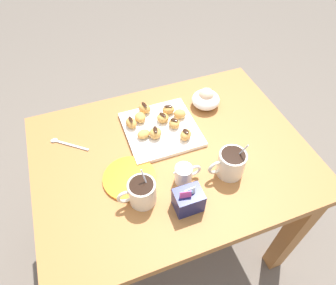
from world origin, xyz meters
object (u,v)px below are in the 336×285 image
(beignet_2, at_px, (144,134))
(beignet_7, at_px, (180,114))
(ice_cream_bowl, at_px, (206,99))
(saucer_orange_left, at_px, (129,178))
(sugar_caddy, at_px, (188,200))
(coffee_mug_cream_right, at_px, (141,192))
(beignet_6, at_px, (168,110))
(beignet_3, at_px, (186,135))
(beignet_9, at_px, (131,123))
(beignet_5, at_px, (163,118))
(coffee_mug_cream_left, at_px, (231,163))
(pastry_plate_square, at_px, (160,129))
(beignet_0, at_px, (174,123))
(beignet_1, at_px, (140,117))
(dining_table, at_px, (171,174))
(beignet_4, at_px, (155,133))
(beignet_8, at_px, (145,108))
(cream_pitcher_white, at_px, (184,174))

(beignet_2, xyz_separation_m, beignet_7, (-0.17, -0.05, 0.00))
(ice_cream_bowl, distance_m, saucer_orange_left, 0.48)
(sugar_caddy, height_order, beignet_7, sugar_caddy)
(coffee_mug_cream_right, relative_size, beignet_6, 2.79)
(beignet_3, relative_size, beignet_9, 0.98)
(beignet_3, distance_m, beignet_5, 0.13)
(coffee_mug_cream_left, bearing_deg, pastry_plate_square, -59.43)
(beignet_0, bearing_deg, beignet_6, -93.12)
(ice_cream_bowl, bearing_deg, beignet_1, 1.07)
(coffee_mug_cream_right, relative_size, beignet_1, 2.56)
(pastry_plate_square, height_order, beignet_3, beignet_3)
(beignet_1, relative_size, beignet_5, 1.11)
(beignet_2, bearing_deg, pastry_plate_square, -164.38)
(coffee_mug_cream_right, height_order, beignet_9, coffee_mug_cream_right)
(dining_table, distance_m, beignet_4, 0.20)
(pastry_plate_square, distance_m, saucer_orange_left, 0.25)
(saucer_orange_left, distance_m, beignet_7, 0.35)
(ice_cream_bowl, bearing_deg, beignet_5, 11.00)
(coffee_mug_cream_left, bearing_deg, coffee_mug_cream_right, -0.00)
(beignet_2, bearing_deg, beignet_4, 159.59)
(beignet_1, bearing_deg, beignet_9, 23.27)
(beignet_3, bearing_deg, saucer_orange_left, 20.70)
(beignet_4, bearing_deg, sugar_caddy, 90.66)
(sugar_caddy, bearing_deg, ice_cream_bowl, -121.53)
(sugar_caddy, distance_m, beignet_2, 0.33)
(coffee_mug_cream_right, bearing_deg, beignet_1, -106.00)
(ice_cream_bowl, height_order, beignet_9, ice_cream_bowl)
(pastry_plate_square, bearing_deg, dining_table, 91.96)
(beignet_4, distance_m, beignet_7, 0.14)
(dining_table, bearing_deg, ice_cream_bowl, -139.50)
(sugar_caddy, xyz_separation_m, saucer_orange_left, (0.15, -0.17, -0.04))
(beignet_5, bearing_deg, beignet_8, -55.52)
(cream_pitcher_white, relative_size, beignet_2, 2.05)
(sugar_caddy, distance_m, beignet_3, 0.29)
(dining_table, relative_size, coffee_mug_cream_right, 7.39)
(cream_pitcher_white, xyz_separation_m, beignet_0, (-0.06, -0.24, -0.01))
(dining_table, xyz_separation_m, beignet_1, (0.06, -0.19, 0.17))
(coffee_mug_cream_left, relative_size, cream_pitcher_white, 1.46)
(saucer_orange_left, xyz_separation_m, beignet_6, (-0.24, -0.25, 0.03))
(cream_pitcher_white, relative_size, saucer_orange_left, 0.56)
(beignet_1, distance_m, beignet_7, 0.16)
(sugar_caddy, distance_m, beignet_5, 0.39)
(cream_pitcher_white, height_order, beignet_1, cream_pitcher_white)
(beignet_0, xyz_separation_m, beignet_4, (0.09, 0.03, 0.00))
(sugar_caddy, relative_size, beignet_0, 2.10)
(cream_pitcher_white, bearing_deg, beignet_5, -95.01)
(dining_table, distance_m, ice_cream_bowl, 0.35)
(beignet_5, bearing_deg, dining_table, 82.63)
(cream_pitcher_white, distance_m, ice_cream_bowl, 0.40)
(sugar_caddy, relative_size, beignet_6, 2.13)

